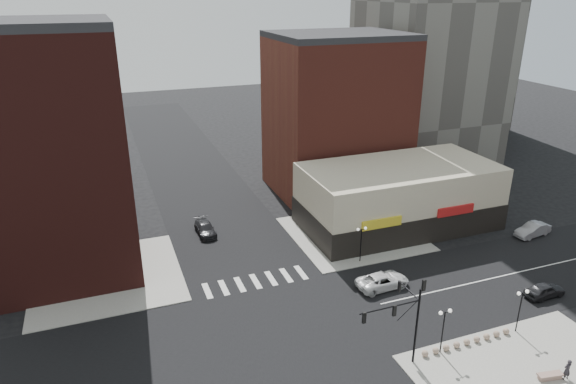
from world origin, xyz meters
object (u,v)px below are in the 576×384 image
traffic_signal (405,312)px  street_lamp_ne (361,236)px  dark_sedan_east (545,290)px  dark_sedan_north (205,229)px  street_lamp_se_a (444,320)px  stone_bench (550,376)px  street_lamp_se_b (521,301)px  white_suv (383,281)px  silver_sedan (533,230)px  pedestrian (567,369)px

traffic_signal → street_lamp_ne: (4.76, 15.83, -1.67)m
dark_sedan_east → dark_sedan_north: bearing=46.9°
street_lamp_ne → dark_sedan_east: size_ratio=0.98×
street_lamp_se_a → street_lamp_ne: size_ratio=1.00×
traffic_signal → stone_bench: size_ratio=3.70×
street_lamp_se_b → white_suv: street_lamp_se_b is taller
traffic_signal → white_suv: bearing=66.9°
white_suv → stone_bench: size_ratio=2.63×
street_lamp_se_a → street_lamp_se_b: size_ratio=1.00×
street_lamp_se_a → dark_sedan_north: size_ratio=0.83×
street_lamp_ne → stone_bench: size_ratio=1.98×
street_lamp_ne → silver_sedan: 23.13m
pedestrian → stone_bench: bearing=-19.1°
street_lamp_se_b → pedestrian: (-0.80, -6.09, -2.27)m
dark_sedan_east → silver_sedan: bearing=-41.3°
street_lamp_ne → dark_sedan_north: bearing=138.3°
street_lamp_se_a → dark_sedan_east: bearing=13.3°
street_lamp_ne → stone_bench: bearing=-76.8°
street_lamp_ne → dark_sedan_north: size_ratio=0.83×
street_lamp_se_b → dark_sedan_east: size_ratio=0.98×
street_lamp_se_b → street_lamp_ne: bearing=113.6°
street_lamp_se_a → stone_bench: (6.08, -5.64, -2.92)m
dark_sedan_north → traffic_signal: bearing=-72.6°
street_lamp_se_b → silver_sedan: bearing=41.9°
street_lamp_ne → stone_bench: (5.08, -21.64, -2.92)m
white_suv → dark_sedan_north: (-14.30, 18.41, -0.04)m
dark_sedan_north → stone_bench: bearing=-61.8°
street_lamp_ne → white_suv: 5.95m
street_lamp_ne → silver_sedan: street_lamp_ne is taller
white_suv → dark_sedan_east: white_suv is taller
pedestrian → stone_bench: pedestrian is taller
street_lamp_ne → silver_sedan: size_ratio=0.85×
street_lamp_se_a → white_suv: 10.94m
traffic_signal → stone_bench: bearing=-30.6°
silver_sedan → stone_bench: (-17.86, -19.97, -0.43)m
street_lamp_se_b → white_suv: size_ratio=0.75×
street_lamp_se_b → stone_bench: street_lamp_se_b is taller
dark_sedan_east → pedestrian: (-7.60, -9.57, 0.30)m
white_suv → pedestrian: (6.52, -16.71, 0.25)m
street_lamp_se_b → silver_sedan: size_ratio=0.85×
street_lamp_se_b → silver_sedan: (15.94, 14.33, -2.49)m
street_lamp_se_a → street_lamp_se_b: (8.00, 0.00, 0.00)m
dark_sedan_east → stone_bench: dark_sedan_east is taller
traffic_signal → pedestrian: bearing=-29.7°
traffic_signal → white_suv: 12.11m
white_suv → silver_sedan: (23.26, 3.70, 0.04)m
street_lamp_se_a → pedestrian: size_ratio=2.31×
white_suv → stone_bench: bearing=-165.0°
dark_sedan_east → dark_sedan_north: size_ratio=0.85×
street_lamp_se_b → dark_sedan_east: 8.06m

